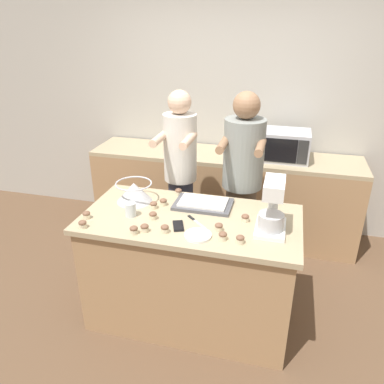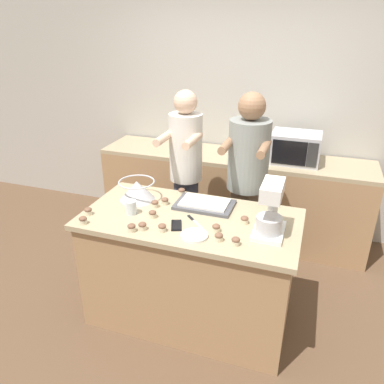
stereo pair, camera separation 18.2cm
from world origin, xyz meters
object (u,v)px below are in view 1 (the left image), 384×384
object	(u,v)px
person_left	(180,180)
drinking_glass	(131,209)
cupcake_0	(163,202)
cupcake_11	(219,227)
mixing_bowl	(134,191)
cupcake_9	(154,205)
baking_tray	(203,204)
cupcake_4	(153,215)
cupcake_6	(83,224)
person_right	(242,187)
cupcake_5	(223,236)
knife	(196,221)
cupcake_10	(165,229)
small_plate	(198,235)
cell_phone	(178,226)
cupcake_2	(245,218)
cupcake_8	(145,228)
microwave_oven	(285,145)
cupcake_3	(178,192)
cupcake_1	(134,230)
cupcake_7	(86,215)
stand_mixer	(272,209)
cupcake_12	(240,239)

from	to	relation	value
person_left	drinking_glass	world-z (taller)	person_left
cupcake_0	cupcake_11	bearing A→B (deg)	-28.86
mixing_bowl	cupcake_9	xyz separation A→B (m)	(0.19, -0.08, -0.05)
baking_tray	drinking_glass	distance (m)	0.55
cupcake_4	cupcake_6	distance (m)	0.48
person_right	cupcake_6	xyz separation A→B (m)	(-0.96, -0.96, 0.03)
cupcake_5	cupcake_0	bearing A→B (deg)	144.94
knife	cupcake_10	world-z (taller)	cupcake_10
person_right	cupcake_0	world-z (taller)	person_right
small_plate	cell_phone	bearing A→B (deg)	150.27
cupcake_5	cupcake_6	size ratio (longest dim) A/B	1.00
cell_phone	mixing_bowl	bearing A→B (deg)	146.25
cupcake_4	person_left	bearing A→B (deg)	90.53
mixing_bowl	cupcake_2	bearing A→B (deg)	-7.06
cupcake_8	person_right	bearing A→B (deg)	59.55
drinking_glass	cupcake_2	size ratio (longest dim) A/B	1.85
person_left	cupcake_4	world-z (taller)	person_left
cupcake_8	cupcake_9	distance (m)	0.34
person_right	microwave_oven	world-z (taller)	person_right
cupcake_3	cupcake_9	xyz separation A→B (m)	(-0.11, -0.28, 0.00)
baking_tray	cupcake_0	world-z (taller)	cupcake_0
cupcake_3	cupcake_8	world-z (taller)	same
cupcake_2	cupcake_4	bearing A→B (deg)	-168.62
person_left	cupcake_1	bearing A→B (deg)	-92.84
cell_phone	cupcake_7	distance (m)	0.67
drinking_glass	cupcake_6	xyz separation A→B (m)	(-0.25, -0.24, -0.02)
cupcake_4	cupcake_6	size ratio (longest dim) A/B	1.00
drinking_glass	cupcake_1	distance (m)	0.26
baking_tray	cupcake_10	distance (m)	0.48
cupcake_5	knife	bearing A→B (deg)	140.74
cupcake_2	baking_tray	bearing A→B (deg)	154.42
stand_mixer	cupcake_10	distance (m)	0.72
stand_mixer	drinking_glass	bearing A→B (deg)	-177.20
person_right	cupcake_8	world-z (taller)	person_right
cupcake_9	cupcake_10	size ratio (longest dim) A/B	1.00
knife	cupcake_7	bearing A→B (deg)	-168.86
cupcake_0	cupcake_10	bearing A→B (deg)	-69.87
knife	cupcake_11	world-z (taller)	cupcake_11
microwave_oven	cupcake_7	bearing A→B (deg)	-130.03
cupcake_7	cupcake_11	bearing A→B (deg)	4.21
cupcake_0	cupcake_12	size ratio (longest dim) A/B	1.00
cupcake_4	cupcake_9	xyz separation A→B (m)	(-0.05, 0.16, 0.00)
cupcake_2	cupcake_12	xyz separation A→B (m)	(0.00, -0.29, 0.00)
cupcake_9	cupcake_5	bearing A→B (deg)	-27.53
cupcake_9	knife	bearing A→B (deg)	-18.30
person_right	cupcake_11	distance (m)	0.77
person_right	cupcake_1	distance (m)	1.12
cupcake_4	small_plate	bearing A→B (deg)	-22.46
cupcake_2	cupcake_4	xyz separation A→B (m)	(-0.64, -0.13, 0.00)
cupcake_5	cupcake_10	bearing A→B (deg)	-178.79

